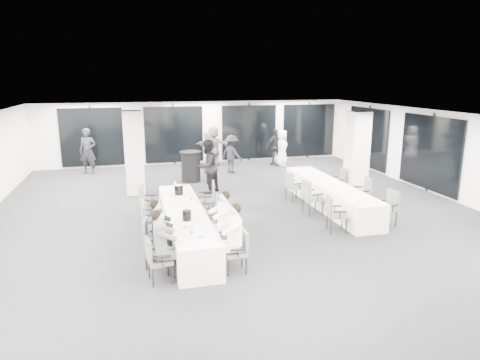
{
  "coord_description": "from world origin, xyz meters",
  "views": [
    {
      "loc": [
        -2.84,
        -11.3,
        3.84
      ],
      "look_at": [
        -0.02,
        -0.2,
        1.09
      ],
      "focal_mm": 32.0,
      "sensor_mm": 36.0,
      "label": 1
    }
  ],
  "objects_px": {
    "chair_main_left_mid": "(150,222)",
    "chair_main_right_fourth": "(213,208)",
    "standing_guest_g": "(88,148)",
    "standing_guest_b": "(207,163)",
    "standing_guest_f": "(214,143)",
    "banquet_table_main": "(186,225)",
    "chair_main_left_far": "(147,201)",
    "ice_bucket_far": "(179,190)",
    "chair_main_left_near": "(156,257)",
    "chair_side_right_mid": "(363,192)",
    "chair_side_left_far": "(293,184)",
    "chair_main_left_fourth": "(149,216)",
    "chair_side_left_mid": "(310,195)",
    "chair_main_right_near": "(239,249)",
    "chair_main_right_mid": "(222,220)",
    "cocktail_table": "(191,166)",
    "standing_guest_d": "(276,144)",
    "standing_guest_a": "(210,154)",
    "chair_side_left_near": "(334,212)",
    "chair_side_right_far": "(338,180)",
    "ice_bucket_near": "(187,215)",
    "chair_side_right_near": "(389,205)",
    "banquet_table_side": "(329,195)",
    "standing_guest_c": "(232,152)",
    "chair_main_right_far": "(208,197)",
    "chair_main_left_second": "(153,240)",
    "standing_guest_h": "(353,158)",
    "chair_main_right_second": "(228,231)",
    "standing_guest_e": "(282,146)"
  },
  "relations": [
    {
      "from": "banquet_table_side",
      "to": "standing_guest_g",
      "type": "relative_size",
      "value": 2.37
    },
    {
      "from": "chair_side_right_mid",
      "to": "standing_guest_h",
      "type": "relative_size",
      "value": 0.47
    },
    {
      "from": "standing_guest_e",
      "to": "ice_bucket_near",
      "type": "height_order",
      "value": "standing_guest_e"
    },
    {
      "from": "chair_side_left_far",
      "to": "ice_bucket_far",
      "type": "xyz_separation_m",
      "value": [
        -3.71,
        -1.08,
        0.35
      ]
    },
    {
      "from": "standing_guest_a",
      "to": "standing_guest_c",
      "type": "xyz_separation_m",
      "value": [
        1.15,
        1.32,
        -0.18
      ]
    },
    {
      "from": "chair_main_left_second",
      "to": "standing_guest_f",
      "type": "bearing_deg",
      "value": 172.89
    },
    {
      "from": "chair_side_right_far",
      "to": "standing_guest_a",
      "type": "xyz_separation_m",
      "value": [
        -3.74,
        3.05,
        0.53
      ]
    },
    {
      "from": "chair_main_right_near",
      "to": "chair_main_right_mid",
      "type": "xyz_separation_m",
      "value": [
        0.0,
        1.71,
        0.04
      ]
    },
    {
      "from": "chair_side_right_mid",
      "to": "chair_side_right_far",
      "type": "xyz_separation_m",
      "value": [
        -0.0,
        1.55,
        -0.02
      ]
    },
    {
      "from": "chair_side_left_mid",
      "to": "standing_guest_d",
      "type": "xyz_separation_m",
      "value": [
        1.35,
        7.03,
        0.37
      ]
    },
    {
      "from": "chair_main_left_second",
      "to": "chair_side_right_near",
      "type": "height_order",
      "value": "chair_main_left_second"
    },
    {
      "from": "chair_main_left_near",
      "to": "chair_side_left_mid",
      "type": "height_order",
      "value": "chair_side_left_mid"
    },
    {
      "from": "chair_main_left_fourth",
      "to": "ice_bucket_near",
      "type": "distance_m",
      "value": 1.49
    },
    {
      "from": "cocktail_table",
      "to": "standing_guest_d",
      "type": "relative_size",
      "value": 0.61
    },
    {
      "from": "chair_main_left_mid",
      "to": "banquet_table_main",
      "type": "bearing_deg",
      "value": 99.1
    },
    {
      "from": "standing_guest_c",
      "to": "standing_guest_f",
      "type": "relative_size",
      "value": 0.89
    },
    {
      "from": "chair_main_left_mid",
      "to": "chair_main_right_fourth",
      "type": "relative_size",
      "value": 1.14
    },
    {
      "from": "banquet_table_main",
      "to": "chair_main_left_mid",
      "type": "height_order",
      "value": "chair_main_left_mid"
    },
    {
      "from": "standing_guest_a",
      "to": "banquet_table_main",
      "type": "bearing_deg",
      "value": -155.39
    },
    {
      "from": "chair_main_left_second",
      "to": "standing_guest_e",
      "type": "bearing_deg",
      "value": 157.03
    },
    {
      "from": "cocktail_table",
      "to": "chair_side_left_near",
      "type": "bearing_deg",
      "value": -66.52
    },
    {
      "from": "chair_main_left_near",
      "to": "chair_side_right_mid",
      "type": "xyz_separation_m",
      "value": [
        6.22,
        3.18,
        0.05
      ]
    },
    {
      "from": "chair_main_left_fourth",
      "to": "chair_side_left_mid",
      "type": "relative_size",
      "value": 0.94
    },
    {
      "from": "chair_main_right_mid",
      "to": "standing_guest_d",
      "type": "relative_size",
      "value": 0.5
    },
    {
      "from": "ice_bucket_far",
      "to": "chair_side_left_far",
      "type": "bearing_deg",
      "value": 16.27
    },
    {
      "from": "chair_main_left_fourth",
      "to": "chair_side_right_far",
      "type": "xyz_separation_m",
      "value": [
        6.22,
        2.19,
        0.01
      ]
    },
    {
      "from": "chair_main_right_mid",
      "to": "chair_main_left_fourth",
      "type": "bearing_deg",
      "value": 56.04
    },
    {
      "from": "chair_main_left_far",
      "to": "standing_guest_c",
      "type": "xyz_separation_m",
      "value": [
        3.63,
        5.41,
        0.3
      ]
    },
    {
      "from": "standing_guest_g",
      "to": "chair_main_left_near",
      "type": "bearing_deg",
      "value": -61.47
    },
    {
      "from": "chair_main_left_fourth",
      "to": "standing_guest_c",
      "type": "bearing_deg",
      "value": 142.15
    },
    {
      "from": "chair_side_right_far",
      "to": "ice_bucket_far",
      "type": "distance_m",
      "value": 5.52
    },
    {
      "from": "chair_side_right_near",
      "to": "ice_bucket_far",
      "type": "distance_m",
      "value": 5.64
    },
    {
      "from": "chair_main_left_far",
      "to": "standing_guest_d",
      "type": "bearing_deg",
      "value": 150.63
    },
    {
      "from": "chair_main_left_mid",
      "to": "standing_guest_g",
      "type": "distance_m",
      "value": 8.75
    },
    {
      "from": "chair_main_right_mid",
      "to": "ice_bucket_far",
      "type": "bearing_deg",
      "value": 15.96
    },
    {
      "from": "chair_side_right_near",
      "to": "chair_main_right_mid",
      "type": "bearing_deg",
      "value": 81.36
    },
    {
      "from": "standing_guest_a",
      "to": "standing_guest_b",
      "type": "xyz_separation_m",
      "value": [
        -0.35,
        -1.5,
        -0.03
      ]
    },
    {
      "from": "chair_main_right_fourth",
      "to": "banquet_table_main",
      "type": "bearing_deg",
      "value": 132.01
    },
    {
      "from": "standing_guest_b",
      "to": "standing_guest_f",
      "type": "relative_size",
      "value": 1.03
    },
    {
      "from": "banquet_table_side",
      "to": "ice_bucket_far",
      "type": "distance_m",
      "value": 4.57
    },
    {
      "from": "chair_main_right_fourth",
      "to": "ice_bucket_far",
      "type": "height_order",
      "value": "ice_bucket_far"
    },
    {
      "from": "chair_main_right_far",
      "to": "standing_guest_b",
      "type": "height_order",
      "value": "standing_guest_b"
    },
    {
      "from": "standing_guest_c",
      "to": "standing_guest_h",
      "type": "relative_size",
      "value": 0.85
    },
    {
      "from": "chair_main_left_mid",
      "to": "chair_main_right_second",
      "type": "xyz_separation_m",
      "value": [
        1.67,
        -0.88,
        -0.06
      ]
    },
    {
      "from": "chair_main_left_fourth",
      "to": "chair_main_left_mid",
      "type": "bearing_deg",
      "value": -9.57
    },
    {
      "from": "chair_main_right_mid",
      "to": "chair_side_right_near",
      "type": "height_order",
      "value": "same"
    },
    {
      "from": "chair_main_left_far",
      "to": "ice_bucket_far",
      "type": "distance_m",
      "value": 0.92
    },
    {
      "from": "chair_main_left_far",
      "to": "chair_side_right_mid",
      "type": "height_order",
      "value": "chair_main_left_far"
    },
    {
      "from": "chair_main_right_mid",
      "to": "standing_guest_g",
      "type": "bearing_deg",
      "value": 14.2
    },
    {
      "from": "banquet_table_main",
      "to": "chair_main_left_mid",
      "type": "relative_size",
      "value": 4.99
    }
  ]
}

